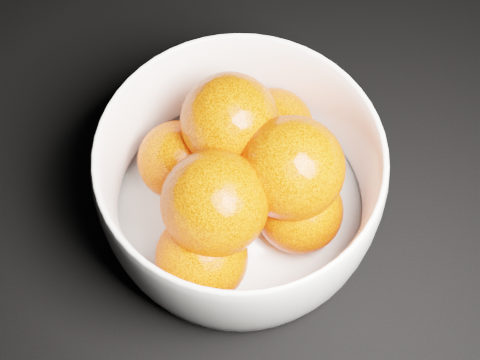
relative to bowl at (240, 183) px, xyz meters
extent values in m
cylinder|color=white|center=(0.00, 0.00, -0.05)|extent=(0.23, 0.23, 0.01)
sphere|color=#FF4609|center=(0.04, 0.05, -0.01)|extent=(0.07, 0.07, 0.07)
sphere|color=#FF4609|center=(-0.05, 0.03, -0.01)|extent=(0.07, 0.07, 0.07)
sphere|color=#FF4609|center=(-0.04, -0.06, -0.01)|extent=(0.08, 0.08, 0.08)
sphere|color=#FF4609|center=(0.05, -0.03, -0.01)|extent=(0.07, 0.07, 0.07)
sphere|color=#FF4609|center=(0.00, 0.04, 0.03)|extent=(0.08, 0.08, 0.08)
sphere|color=#FF4609|center=(-0.02, -0.03, 0.03)|extent=(0.09, 0.09, 0.09)
sphere|color=#FF4609|center=(0.04, -0.01, 0.03)|extent=(0.09, 0.09, 0.09)
camera|label=1|loc=(-0.04, -0.25, 0.51)|focal=50.00mm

